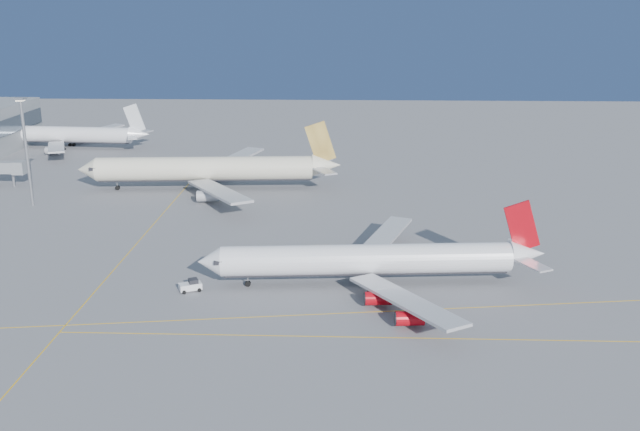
{
  "coord_description": "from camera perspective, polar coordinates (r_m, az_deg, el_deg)",
  "views": [
    {
      "loc": [
        2.42,
        -109.22,
        47.24
      ],
      "look_at": [
        -2.49,
        24.69,
        7.0
      ],
      "focal_mm": 40.0,
      "sensor_mm": 36.0,
      "label": 1
    }
  ],
  "objects": [
    {
      "name": "ground",
      "position": [
        119.03,
        0.77,
        -6.67
      ],
      "size": [
        500.0,
        500.0,
        0.0
      ],
      "primitive_type": "plane",
      "color": "slate",
      "rests_on": "ground"
    },
    {
      "name": "taxiway_lines",
      "position": [
        126.02,
        -5.9,
        -5.39
      ],
      "size": [
        118.86,
        140.0,
        0.02
      ],
      "color": "#E9AB0C",
      "rests_on": "ground"
    },
    {
      "name": "airliner_virgin",
      "position": [
        123.66,
        4.33,
        -3.56
      ],
      "size": [
        60.49,
        54.15,
        14.91
      ],
      "rotation": [
        0.0,
        0.0,
        0.08
      ],
      "color": "white",
      "rests_on": "ground"
    },
    {
      "name": "airliner_etihad",
      "position": [
        188.51,
        -8.74,
        3.71
      ],
      "size": [
        68.71,
        63.31,
        17.93
      ],
      "rotation": [
        0.0,
        0.0,
        0.07
      ],
      "color": "beige",
      "rests_on": "ground"
    },
    {
      "name": "airliner_third",
      "position": [
        254.41,
        -19.6,
        6.12
      ],
      "size": [
        57.58,
        52.96,
        15.44
      ],
      "rotation": [
        0.0,
        0.0,
        -0.07
      ],
      "color": "white",
      "rests_on": "ground"
    },
    {
      "name": "pushback_tug",
      "position": [
        123.73,
        -10.29,
        -5.53
      ],
      "size": [
        4.16,
        3.44,
        2.09
      ],
      "rotation": [
        0.0,
        0.0,
        0.44
      ],
      "color": "white",
      "rests_on": "ground"
    },
    {
      "name": "light_mast",
      "position": [
        182.77,
        -22.5,
        5.39
      ],
      "size": [
        2.25,
        2.25,
        26.0
      ],
      "color": "gray",
      "rests_on": "ground"
    }
  ]
}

